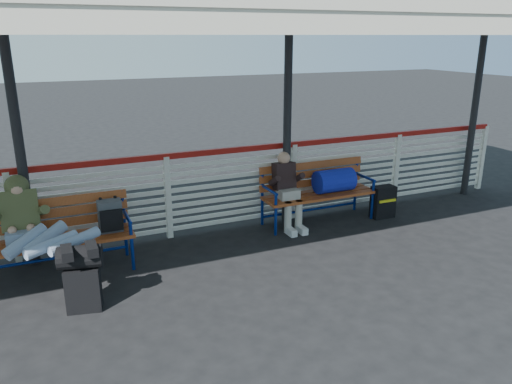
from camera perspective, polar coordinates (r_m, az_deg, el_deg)
name	(u,v)px	position (r m, az deg, el deg)	size (l,w,h in m)	color
ground	(213,297)	(5.72, -4.91, -11.86)	(60.00, 60.00, 0.00)	black
fence	(168,194)	(7.15, -10.04, -0.19)	(12.08, 0.08, 1.24)	silver
canopy	(180,12)	(5.83, -8.70, 19.69)	(12.60, 3.60, 3.16)	silver
luggage_stack	(82,275)	(5.59, -19.27, -8.99)	(0.48, 0.33, 0.73)	black
bench_left	(68,227)	(6.48, -20.73, -3.76)	(1.80, 0.56, 0.92)	#A64B20
bench_right	(326,183)	(7.80, 8.00, 0.97)	(1.80, 0.56, 0.92)	#A64B20
traveler_man	(41,234)	(6.11, -23.34, -4.39)	(0.93, 1.64, 0.77)	#8391B1
companion_person	(288,190)	(7.45, 3.63, 0.26)	(0.32, 0.66, 1.15)	#B1ACA1
suitcase_side	(383,202)	(8.21, 14.30, -1.10)	(0.37, 0.23, 0.51)	black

